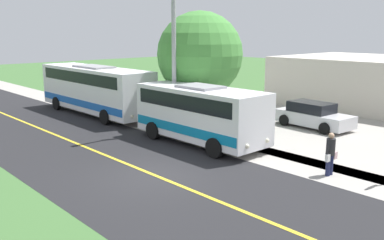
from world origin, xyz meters
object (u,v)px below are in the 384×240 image
at_px(shuttle_bus_front, 200,112).
at_px(pedestrian_with_bags, 330,153).
at_px(tree_curbside, 200,55).
at_px(transit_bus_rear, 95,88).
at_px(street_light_pole, 172,56).
at_px(parked_car_near, 313,116).

distance_m(shuttle_bus_front, pedestrian_with_bags, 6.77).
bearing_deg(pedestrian_with_bags, shuttle_bus_front, -86.52).
xyz_separation_m(shuttle_bus_front, tree_curbside, (-2.87, -3.06, 2.51)).
bearing_deg(transit_bus_rear, shuttle_bus_front, 90.02).
bearing_deg(pedestrian_with_bags, street_light_pole, -89.54).
relative_size(pedestrian_with_bags, tree_curbside, 0.26).
bearing_deg(parked_car_near, transit_bus_rear, -59.02).
relative_size(shuttle_bus_front, transit_bus_rear, 0.68).
relative_size(shuttle_bus_front, street_light_pole, 0.96).
relative_size(street_light_pole, tree_curbside, 1.14).
distance_m(shuttle_bus_front, tree_curbside, 4.89).
distance_m(street_light_pole, parked_car_near, 8.78).
bearing_deg(transit_bus_rear, street_light_pole, 92.57).
bearing_deg(pedestrian_with_bags, transit_bus_rear, -88.59).
xyz_separation_m(transit_bus_rear, parked_car_near, (-7.15, 11.91, -1.07)).
bearing_deg(pedestrian_with_bags, parked_car_near, -144.12).
height_order(street_light_pole, tree_curbside, street_light_pole).
relative_size(shuttle_bus_front, tree_curbside, 1.10).
bearing_deg(tree_curbside, pedestrian_with_bags, 75.90).
xyz_separation_m(pedestrian_with_bags, street_light_pole, (0.07, -9.22, 3.23)).
height_order(shuttle_bus_front, pedestrian_with_bags, shuttle_bus_front).
bearing_deg(parked_car_near, shuttle_bus_front, -14.53).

